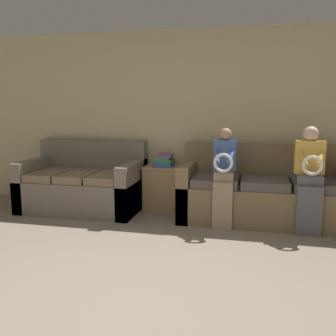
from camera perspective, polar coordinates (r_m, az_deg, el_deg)
name	(u,v)px	position (r m, az deg, el deg)	size (l,w,h in m)	color
ground_plane	(122,314)	(2.92, -7.00, -21.23)	(14.00, 14.00, 0.00)	gray
wall_back	(192,120)	(5.48, 3.65, 7.27)	(7.54, 0.06, 2.55)	#C6B789
couch_main	(264,194)	(5.02, 14.40, -3.85)	(2.16, 0.85, 0.98)	brown
couch_side	(84,186)	(5.56, -12.65, -2.64)	(1.66, 0.99, 0.97)	#70665B
child_left_seated	(224,173)	(4.61, 8.54, -0.80)	(0.28, 0.36, 1.22)	gray
child_right_seated	(309,175)	(4.65, 20.75, -1.06)	(0.34, 0.38, 1.25)	#56565B
side_shelf	(164,187)	(5.40, -0.56, -2.93)	(0.56, 0.44, 0.63)	#9E7A51
book_stack	(164,161)	(5.34, -0.63, 1.14)	(0.26, 0.31, 0.17)	#33569E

